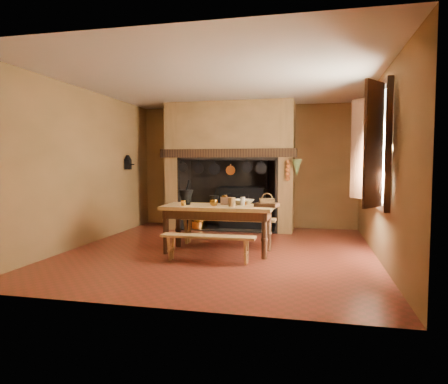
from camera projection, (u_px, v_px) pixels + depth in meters
name	position (u px, v px, depth m)	size (l,w,h in m)	color
floor	(220.00, 251.00, 6.71)	(5.50, 5.50, 0.00)	maroon
ceiling	(220.00, 82.00, 6.52)	(5.50, 5.50, 0.00)	silver
back_wall	(247.00, 167.00, 9.29)	(5.00, 0.02, 2.80)	olive
wall_left	(85.00, 167.00, 7.16)	(0.02, 5.50, 2.80)	olive
wall_right	(380.00, 168.00, 6.07)	(0.02, 5.50, 2.80)	olive
wall_front	(157.00, 170.00, 3.94)	(5.00, 0.02, 2.80)	olive
chimney_breast	(231.00, 148.00, 8.90)	(2.95, 0.96, 2.80)	olive
iron_range	(243.00, 207.00, 9.07)	(1.12, 0.55, 1.60)	black
hearth_pans	(198.00, 224.00, 9.10)	(0.51, 0.62, 0.20)	gold
hanging_pans	(224.00, 169.00, 8.45)	(1.92, 0.29, 0.27)	black
onion_string	(288.00, 170.00, 8.15)	(0.12, 0.10, 0.46)	#9C481C
herb_bunch	(297.00, 168.00, 8.10)	(0.20, 0.20, 0.35)	#4A5628
window	(374.00, 147.00, 5.69)	(0.39, 1.75, 1.76)	white
wall_coffee_mill	(128.00, 161.00, 8.64)	(0.23, 0.16, 0.31)	black
work_table	(218.00, 213.00, 6.55)	(1.80, 0.80, 0.78)	tan
bench_front	(208.00, 242.00, 5.93)	(1.42, 0.25, 0.40)	tan
bench_back	(226.00, 224.00, 7.16)	(1.78, 0.31, 0.50)	tan
mortar_large	(186.00, 196.00, 6.65)	(0.25, 0.25, 0.42)	black
mortar_small	(214.00, 200.00, 6.55)	(0.16, 0.16, 0.27)	black
coffee_grinder	(225.00, 200.00, 6.68)	(0.19, 0.16, 0.20)	#3C2013
brass_mug_a	(183.00, 203.00, 6.50)	(0.08, 0.08, 0.09)	gold
brass_mug_b	(244.00, 203.00, 6.56)	(0.08, 0.08, 0.09)	gold
mixing_bowl	(243.00, 202.00, 6.69)	(0.35, 0.35, 0.08)	beige
stoneware_crock	(232.00, 202.00, 6.37)	(0.12, 0.12, 0.15)	brown
glass_jar	(243.00, 201.00, 6.54)	(0.08, 0.08, 0.14)	beige
wicker_basket	(267.00, 202.00, 6.37)	(0.26, 0.21, 0.22)	#533018
wooden_tray	(267.00, 205.00, 6.34)	(0.35, 0.25, 0.06)	#3C2013
brass_cup	(214.00, 203.00, 6.45)	(0.13, 0.13, 0.10)	gold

